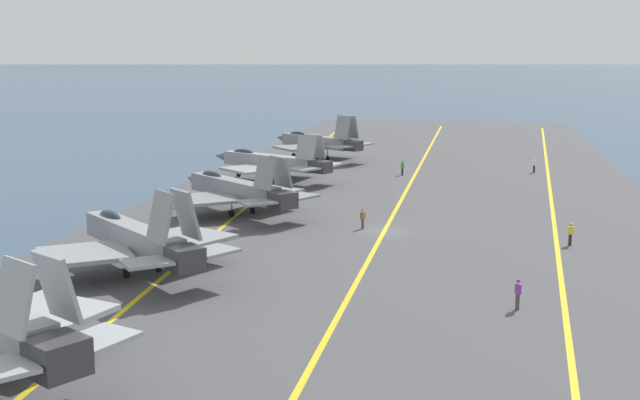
{
  "coord_description": "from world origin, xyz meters",
  "views": [
    {
      "loc": [
        -64.57,
        -7.38,
        14.98
      ],
      "look_at": [
        -0.42,
        5.36,
        2.9
      ],
      "focal_mm": 45.0,
      "sensor_mm": 36.0,
      "label": 1
    }
  ],
  "objects_px": {
    "parked_jet_third": "(237,189)",
    "parked_jet_fourth": "(272,162)",
    "parked_jet_second": "(136,238)",
    "crew_purple_vest": "(518,293)",
    "crew_brown_vest": "(363,218)",
    "parked_jet_fifth": "(318,142)",
    "crew_white_vest": "(534,165)",
    "crew_green_vest": "(402,167)",
    "crew_yellow_vest": "(570,233)"
  },
  "relations": [
    {
      "from": "crew_yellow_vest",
      "to": "crew_brown_vest",
      "type": "relative_size",
      "value": 1.03
    },
    {
      "from": "parked_jet_third",
      "to": "parked_jet_fourth",
      "type": "relative_size",
      "value": 0.92
    },
    {
      "from": "crew_white_vest",
      "to": "crew_brown_vest",
      "type": "height_order",
      "value": "crew_white_vest"
    },
    {
      "from": "parked_jet_fifth",
      "to": "crew_white_vest",
      "type": "xyz_separation_m",
      "value": [
        -5.9,
        -28.26,
        -1.58
      ]
    },
    {
      "from": "crew_white_vest",
      "to": "crew_brown_vest",
      "type": "relative_size",
      "value": 1.03
    },
    {
      "from": "parked_jet_fourth",
      "to": "crew_white_vest",
      "type": "distance_m",
      "value": 32.53
    },
    {
      "from": "parked_jet_second",
      "to": "parked_jet_fourth",
      "type": "relative_size",
      "value": 0.89
    },
    {
      "from": "parked_jet_third",
      "to": "crew_white_vest",
      "type": "bearing_deg",
      "value": -41.87
    },
    {
      "from": "parked_jet_fifth",
      "to": "crew_white_vest",
      "type": "bearing_deg",
      "value": -101.78
    },
    {
      "from": "parked_jet_fifth",
      "to": "crew_purple_vest",
      "type": "height_order",
      "value": "parked_jet_fifth"
    },
    {
      "from": "crew_yellow_vest",
      "to": "crew_green_vest",
      "type": "distance_m",
      "value": 36.82
    },
    {
      "from": "parked_jet_fourth",
      "to": "crew_brown_vest",
      "type": "height_order",
      "value": "parked_jet_fourth"
    },
    {
      "from": "crew_green_vest",
      "to": "crew_purple_vest",
      "type": "bearing_deg",
      "value": -167.15
    },
    {
      "from": "parked_jet_second",
      "to": "crew_white_vest",
      "type": "bearing_deg",
      "value": -29.14
    },
    {
      "from": "parked_jet_third",
      "to": "crew_yellow_vest",
      "type": "height_order",
      "value": "parked_jet_third"
    },
    {
      "from": "parked_jet_fifth",
      "to": "crew_green_vest",
      "type": "distance_m",
      "value": 16.86
    },
    {
      "from": "parked_jet_third",
      "to": "parked_jet_fourth",
      "type": "distance_m",
      "value": 19.15
    },
    {
      "from": "crew_white_vest",
      "to": "crew_purple_vest",
      "type": "xyz_separation_m",
      "value": [
        -55.14,
        4.3,
        0.02
      ]
    },
    {
      "from": "crew_green_vest",
      "to": "crew_brown_vest",
      "type": "bearing_deg",
      "value": 179.21
    },
    {
      "from": "parked_jet_second",
      "to": "parked_jet_third",
      "type": "bearing_deg",
      "value": -1.96
    },
    {
      "from": "parked_jet_third",
      "to": "parked_jet_fifth",
      "type": "xyz_separation_m",
      "value": [
        37.49,
        -0.06,
        0.28
      ]
    },
    {
      "from": "parked_jet_fourth",
      "to": "crew_purple_vest",
      "type": "distance_m",
      "value": 49.78
    },
    {
      "from": "crew_white_vest",
      "to": "crew_purple_vest",
      "type": "relative_size",
      "value": 0.98
    },
    {
      "from": "parked_jet_third",
      "to": "parked_jet_fifth",
      "type": "height_order",
      "value": "parked_jet_fifth"
    },
    {
      "from": "crew_purple_vest",
      "to": "crew_brown_vest",
      "type": "bearing_deg",
      "value": 31.21
    },
    {
      "from": "parked_jet_third",
      "to": "crew_green_vest",
      "type": "height_order",
      "value": "parked_jet_third"
    },
    {
      "from": "crew_brown_vest",
      "to": "crew_green_vest",
      "type": "xyz_separation_m",
      "value": [
        30.41,
        -0.42,
        0.05
      ]
    },
    {
      "from": "parked_jet_fifth",
      "to": "crew_yellow_vest",
      "type": "bearing_deg",
      "value": -147.16
    },
    {
      "from": "parked_jet_fifth",
      "to": "crew_brown_vest",
      "type": "bearing_deg",
      "value": -163.7
    },
    {
      "from": "parked_jet_third",
      "to": "crew_yellow_vest",
      "type": "relative_size",
      "value": 8.71
    },
    {
      "from": "parked_jet_second",
      "to": "parked_jet_fourth",
      "type": "distance_m",
      "value": 39.55
    },
    {
      "from": "parked_jet_fourth",
      "to": "crew_white_vest",
      "type": "relative_size",
      "value": 9.51
    },
    {
      "from": "parked_jet_fourth",
      "to": "crew_white_vest",
      "type": "height_order",
      "value": "parked_jet_fourth"
    },
    {
      "from": "parked_jet_third",
      "to": "parked_jet_fourth",
      "type": "bearing_deg",
      "value": 5.03
    },
    {
      "from": "parked_jet_second",
      "to": "crew_green_vest",
      "type": "xyz_separation_m",
      "value": [
        46.82,
        -13.33,
        -1.38
      ]
    },
    {
      "from": "crew_brown_vest",
      "to": "crew_yellow_vest",
      "type": "bearing_deg",
      "value": -99.47
    },
    {
      "from": "parked_jet_third",
      "to": "parked_jet_fourth",
      "type": "height_order",
      "value": "parked_jet_third"
    },
    {
      "from": "crew_purple_vest",
      "to": "crew_brown_vest",
      "type": "distance_m",
      "value": 22.79
    },
    {
      "from": "parked_jet_second",
      "to": "parked_jet_fourth",
      "type": "xyz_separation_m",
      "value": [
        39.54,
        0.98,
        -0.16
      ]
    },
    {
      "from": "crew_purple_vest",
      "to": "parked_jet_fourth",
      "type": "bearing_deg",
      "value": 31.09
    },
    {
      "from": "crew_white_vest",
      "to": "crew_purple_vest",
      "type": "bearing_deg",
      "value": 175.54
    },
    {
      "from": "parked_jet_fourth",
      "to": "crew_brown_vest",
      "type": "xyz_separation_m",
      "value": [
        -23.13,
        -13.89,
        -1.28
      ]
    },
    {
      "from": "parked_jet_second",
      "to": "parked_jet_fourth",
      "type": "bearing_deg",
      "value": 1.42
    },
    {
      "from": "parked_jet_fifth",
      "to": "crew_green_vest",
      "type": "relative_size",
      "value": 8.35
    },
    {
      "from": "crew_purple_vest",
      "to": "parked_jet_second",
      "type": "bearing_deg",
      "value": 82.88
    },
    {
      "from": "parked_jet_third",
      "to": "crew_purple_vest",
      "type": "relative_size",
      "value": 8.56
    },
    {
      "from": "crew_green_vest",
      "to": "parked_jet_fourth",
      "type": "bearing_deg",
      "value": 116.98
    },
    {
      "from": "crew_white_vest",
      "to": "crew_brown_vest",
      "type": "distance_m",
      "value": 39.12
    },
    {
      "from": "parked_jet_second",
      "to": "parked_jet_third",
      "type": "height_order",
      "value": "parked_jet_second"
    },
    {
      "from": "parked_jet_fifth",
      "to": "crew_white_vest",
      "type": "distance_m",
      "value": 28.91
    }
  ]
}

